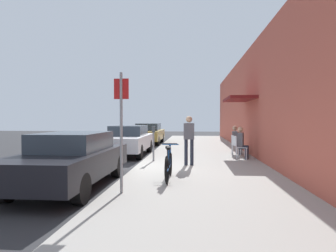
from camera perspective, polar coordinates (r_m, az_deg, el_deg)
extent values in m
plane|color=#2D2D30|center=(9.53, -6.93, -9.00)|extent=(60.00, 60.00, 0.00)
cube|color=#9E9B93|center=(11.30, 6.54, -7.05)|extent=(4.50, 32.00, 0.12)
cube|color=#BC5442|center=(11.52, 18.64, 5.13)|extent=(0.30, 32.00, 4.96)
cube|color=maroon|center=(13.00, 13.91, 5.25)|extent=(1.10, 2.80, 0.12)
cube|color=black|center=(7.61, -18.74, -6.98)|extent=(1.80, 4.40, 0.60)
cube|color=#333D47|center=(7.69, -18.32, -2.94)|extent=(1.48, 2.11, 0.45)
cylinder|color=black|center=(8.67, -10.20, -7.91)|extent=(0.22, 0.64, 0.64)
cylinder|color=black|center=(9.21, -19.84, -7.42)|extent=(0.22, 0.64, 0.64)
cylinder|color=black|center=(6.13, -17.01, -11.87)|extent=(0.22, 0.64, 0.64)
cylinder|color=black|center=(6.87, -29.58, -10.55)|extent=(0.22, 0.64, 0.64)
cube|color=#B7B7BC|center=(13.65, -7.93, -3.17)|extent=(1.80, 4.40, 0.62)
cube|color=#333D47|center=(13.77, -7.80, -0.88)|extent=(1.48, 2.11, 0.46)
cylinder|color=black|center=(14.87, -3.77, -3.99)|extent=(0.22, 0.64, 0.64)
cylinder|color=black|center=(15.19, -9.70, -3.90)|extent=(0.22, 0.64, 0.64)
cylinder|color=black|center=(12.19, -5.71, -5.19)|extent=(0.22, 0.64, 0.64)
cylinder|color=black|center=(12.58, -12.85, -5.01)|extent=(0.22, 0.64, 0.64)
cube|color=#A58433|center=(19.71, -3.93, -1.76)|extent=(1.80, 4.40, 0.62)
cube|color=#333D47|center=(19.83, -3.87, -0.15)|extent=(1.48, 2.11, 0.48)
cylinder|color=black|center=(20.98, -1.22, -2.41)|extent=(0.22, 0.64, 0.64)
cylinder|color=black|center=(21.20, -5.48, -2.38)|extent=(0.22, 0.64, 0.64)
cylinder|color=black|center=(18.27, -2.13, -2.98)|extent=(0.22, 0.64, 0.64)
cylinder|color=black|center=(18.53, -7.01, -2.93)|extent=(0.22, 0.64, 0.64)
cylinder|color=slate|center=(10.91, -2.91, -4.12)|extent=(0.07, 0.07, 1.10)
cube|color=#383D42|center=(10.86, -2.91, -0.65)|extent=(0.12, 0.10, 0.22)
cylinder|color=gray|center=(6.23, -9.31, -1.38)|extent=(0.06, 0.06, 2.60)
cube|color=red|center=(6.27, -9.30, 7.33)|extent=(0.32, 0.02, 0.44)
torus|color=black|center=(8.38, 0.33, -7.32)|extent=(0.04, 0.66, 0.66)
torus|color=black|center=(7.34, -0.33, -8.56)|extent=(0.04, 0.66, 0.66)
cylinder|color=black|center=(7.86, 0.02, -7.90)|extent=(0.04, 1.05, 0.04)
cylinder|color=black|center=(7.67, -0.08, -6.24)|extent=(0.04, 0.04, 0.50)
cube|color=black|center=(7.64, -0.08, -4.23)|extent=(0.10, 0.20, 0.06)
cylinder|color=black|center=(8.29, 0.30, -5.46)|extent=(0.03, 0.03, 0.56)
cylinder|color=black|center=(8.26, 0.30, -3.53)|extent=(0.46, 0.03, 0.03)
torus|color=black|center=(8.10, 0.52, -7.62)|extent=(0.04, 0.66, 0.66)
torus|color=black|center=(7.06, -0.14, -8.96)|extent=(0.04, 0.66, 0.66)
cylinder|color=#1E4C8C|center=(7.58, 0.21, -8.24)|extent=(0.04, 1.05, 0.04)
cylinder|color=#1E4C8C|center=(7.39, 0.11, -6.53)|extent=(0.04, 0.04, 0.50)
cube|color=black|center=(7.36, 0.11, -4.45)|extent=(0.10, 0.20, 0.06)
cylinder|color=#1E4C8C|center=(8.01, 0.49, -5.70)|extent=(0.03, 0.03, 0.56)
cylinder|color=#1E4C8C|center=(7.98, 0.49, -3.70)|extent=(0.46, 0.03, 0.03)
cylinder|color=silver|center=(12.03, 15.64, -5.20)|extent=(0.04, 0.04, 0.45)
cylinder|color=silver|center=(11.66, 15.40, -5.41)|extent=(0.04, 0.04, 0.45)
cylinder|color=silver|center=(12.09, 13.85, -5.16)|extent=(0.04, 0.04, 0.45)
cylinder|color=silver|center=(11.72, 13.55, -5.37)|extent=(0.04, 0.04, 0.45)
cube|color=silver|center=(11.85, 14.62, -4.13)|extent=(0.55, 0.55, 0.03)
cube|color=silver|center=(11.86, 13.64, -3.13)|extent=(0.16, 0.43, 0.40)
cylinder|color=#232838|center=(11.95, 15.54, -5.20)|extent=(0.11, 0.11, 0.47)
cylinder|color=#232838|center=(11.94, 14.92, -4.07)|extent=(0.39, 0.24, 0.14)
cylinder|color=#232838|center=(11.75, 15.41, -5.31)|extent=(0.11, 0.11, 0.47)
cylinder|color=#232838|center=(11.74, 14.79, -4.16)|extent=(0.39, 0.24, 0.14)
cube|color=#595960|center=(11.83, 14.24, -2.66)|extent=(0.32, 0.41, 0.56)
sphere|color=tan|center=(11.81, 14.25, -0.67)|extent=(0.22, 0.22, 0.22)
cylinder|color=silver|center=(13.02, 14.36, -4.70)|extent=(0.04, 0.04, 0.45)
cylinder|color=silver|center=(12.67, 15.05, -4.87)|extent=(0.04, 0.04, 0.45)
cylinder|color=silver|center=(12.87, 12.80, -4.76)|extent=(0.04, 0.04, 0.45)
cylinder|color=silver|center=(12.52, 13.46, -4.93)|extent=(0.04, 0.04, 0.45)
cube|color=silver|center=(12.75, 13.92, -3.74)|extent=(0.54, 0.54, 0.03)
cube|color=silver|center=(12.65, 13.08, -2.84)|extent=(0.14, 0.43, 0.40)
cylinder|color=silver|center=(13.52, 14.39, -4.47)|extent=(0.04, 0.04, 0.45)
cylinder|color=silver|center=(13.15, 14.29, -4.64)|extent=(0.04, 0.04, 0.45)
cylinder|color=silver|center=(13.55, 12.78, -4.45)|extent=(0.04, 0.04, 0.45)
cylinder|color=silver|center=(13.17, 12.63, -4.61)|extent=(0.04, 0.04, 0.45)
cube|color=silver|center=(13.33, 13.53, -3.51)|extent=(0.53, 0.53, 0.03)
cube|color=silver|center=(13.33, 12.65, -2.62)|extent=(0.13, 0.44, 0.40)
cylinder|color=#232838|center=(13.43, 14.32, -4.46)|extent=(0.11, 0.11, 0.47)
cylinder|color=#232838|center=(13.42, 13.77, -3.46)|extent=(0.38, 0.22, 0.14)
cylinder|color=#232838|center=(13.24, 14.27, -4.55)|extent=(0.11, 0.11, 0.47)
cylinder|color=#232838|center=(13.22, 13.71, -3.53)|extent=(0.38, 0.22, 0.14)
cube|color=#595960|center=(13.31, 13.19, -2.20)|extent=(0.29, 0.40, 0.56)
sphere|color=tan|center=(13.29, 13.20, -0.44)|extent=(0.22, 0.22, 0.22)
cylinder|color=#232838|center=(9.93, 3.62, -5.25)|extent=(0.12, 0.12, 0.90)
cylinder|color=#232838|center=(9.93, 4.78, -5.25)|extent=(0.12, 0.12, 0.90)
cube|color=#595960|center=(9.87, 4.21, -1.04)|extent=(0.36, 0.22, 0.56)
sphere|color=tan|center=(9.86, 4.21, 1.35)|extent=(0.22, 0.22, 0.22)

